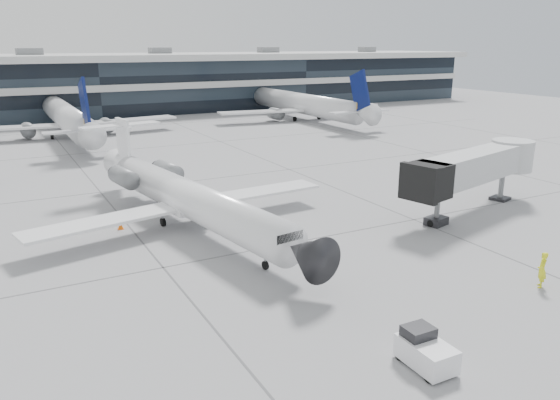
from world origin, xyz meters
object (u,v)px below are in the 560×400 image
jet_bridge (479,165)px  baggage_tug (425,351)px  regional_jet (186,196)px  ramp_worker (542,270)px

jet_bridge → baggage_tug: (-19.50, -15.30, -3.02)m
regional_jet → ramp_worker: 24.16m
jet_bridge → ramp_worker: size_ratio=7.67×
regional_jet → ramp_worker: size_ratio=14.26×
jet_bridge → baggage_tug: size_ratio=6.23×
regional_jet → jet_bridge: (22.34, -7.17, 1.42)m
baggage_tug → regional_jet: bearing=98.0°
regional_jet → jet_bridge: bearing=-26.3°
ramp_worker → baggage_tug: bearing=-30.0°
regional_jet → baggage_tug: 22.71m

